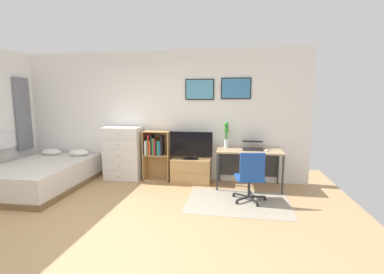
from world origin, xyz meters
The scene contains 13 objects.
ground_plane centered at (0.00, 0.00, 0.00)m, with size 7.20×7.20×0.00m, color tan.
wall_back_with_posters centered at (0.02, 2.43, 1.36)m, with size 6.12×0.09×2.70m.
area_rug centered at (1.67, 1.24, 0.00)m, with size 1.70×1.20×0.01m, color #9E937F.
bed centered at (-2.05, 1.35, 0.25)m, with size 1.51×2.09×0.62m.
dresser centered at (-0.75, 2.15, 0.56)m, with size 0.76×0.46×1.12m.
bookshelf centered at (-0.05, 2.22, 0.62)m, with size 0.56×0.30×1.04m.
tv_stand centered at (0.72, 2.17, 0.25)m, with size 0.80×0.41×0.49m.
television centered at (0.72, 2.15, 0.77)m, with size 0.87×0.16×0.56m.
desk centered at (1.87, 2.13, 0.61)m, with size 1.23×0.63×0.74m.
office_chair centered at (1.86, 1.26, 0.46)m, with size 0.58×0.58×0.86m.
laptop centered at (1.93, 2.14, 0.81)m, with size 0.39×0.42×0.17m.
computer_mouse centered at (2.19, 1.99, 0.76)m, with size 0.06×0.10×0.03m, color silver.
bamboo_vase centered at (1.42, 2.24, 1.00)m, with size 0.11×0.11×0.51m.
Camera 1 is at (1.61, -3.07, 1.71)m, focal length 24.91 mm.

